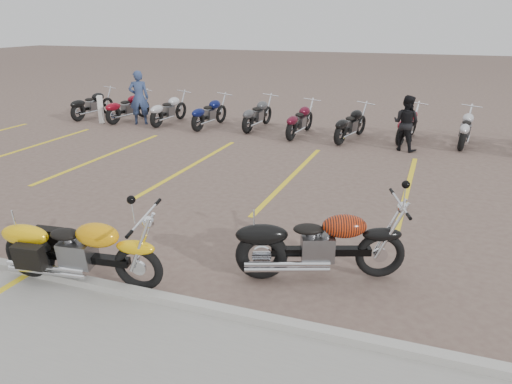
{
  "coord_description": "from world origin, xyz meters",
  "views": [
    {
      "loc": [
        3.19,
        -7.05,
        3.64
      ],
      "look_at": [
        0.33,
        0.67,
        0.75
      ],
      "focal_mm": 35.0,
      "sensor_mm": 36.0,
      "label": 1
    }
  ],
  "objects_px": {
    "person_b": "(406,123)",
    "bollard": "(101,109)",
    "yellow_cruiser": "(80,251)",
    "person_a": "(139,98)",
    "flame_cruiser": "(316,247)"
  },
  "relations": [
    {
      "from": "yellow_cruiser",
      "to": "person_a",
      "type": "xyz_separation_m",
      "value": [
        -5.52,
        10.13,
        0.45
      ]
    },
    {
      "from": "person_b",
      "to": "yellow_cruiser",
      "type": "bearing_deg",
      "value": 90.24
    },
    {
      "from": "flame_cruiser",
      "to": "person_a",
      "type": "distance_m",
      "value": 12.36
    },
    {
      "from": "person_a",
      "to": "bollard",
      "type": "height_order",
      "value": "person_a"
    },
    {
      "from": "yellow_cruiser",
      "to": "person_b",
      "type": "height_order",
      "value": "person_b"
    },
    {
      "from": "person_b",
      "to": "bollard",
      "type": "bearing_deg",
      "value": 20.16
    },
    {
      "from": "yellow_cruiser",
      "to": "person_a",
      "type": "relative_size",
      "value": 1.3
    },
    {
      "from": "flame_cruiser",
      "to": "person_a",
      "type": "bearing_deg",
      "value": 113.75
    },
    {
      "from": "yellow_cruiser",
      "to": "bollard",
      "type": "xyz_separation_m",
      "value": [
        -6.94,
        9.77,
        -0.0
      ]
    },
    {
      "from": "yellow_cruiser",
      "to": "person_b",
      "type": "bearing_deg",
      "value": 62.04
    },
    {
      "from": "person_a",
      "to": "person_b",
      "type": "relative_size",
      "value": 1.2
    },
    {
      "from": "person_b",
      "to": "flame_cruiser",
      "type": "bearing_deg",
      "value": 107.42
    },
    {
      "from": "yellow_cruiser",
      "to": "flame_cruiser",
      "type": "distance_m",
      "value": 3.38
    },
    {
      "from": "person_b",
      "to": "bollard",
      "type": "relative_size",
      "value": 1.59
    },
    {
      "from": "yellow_cruiser",
      "to": "person_a",
      "type": "height_order",
      "value": "person_a"
    }
  ]
}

